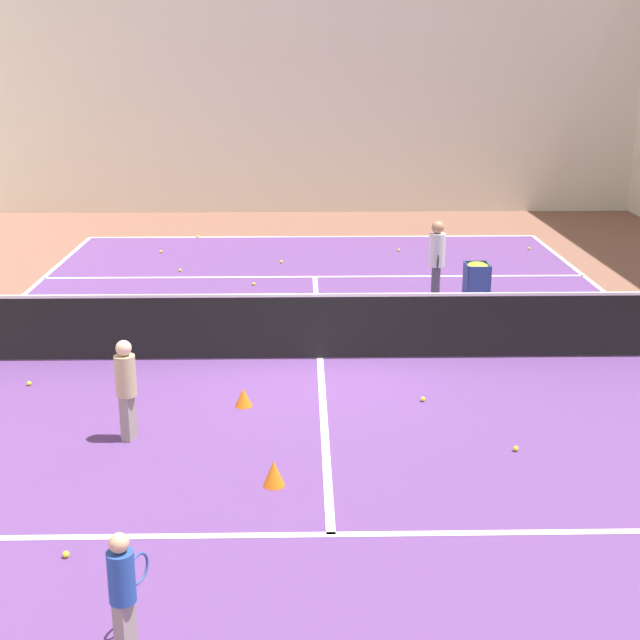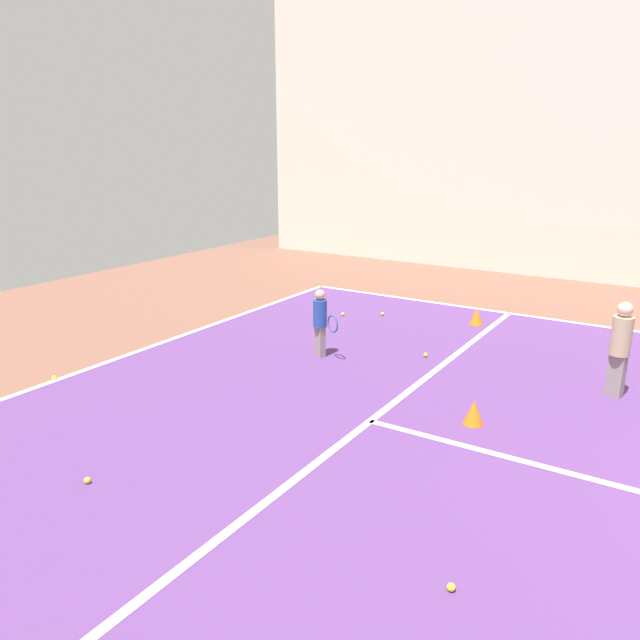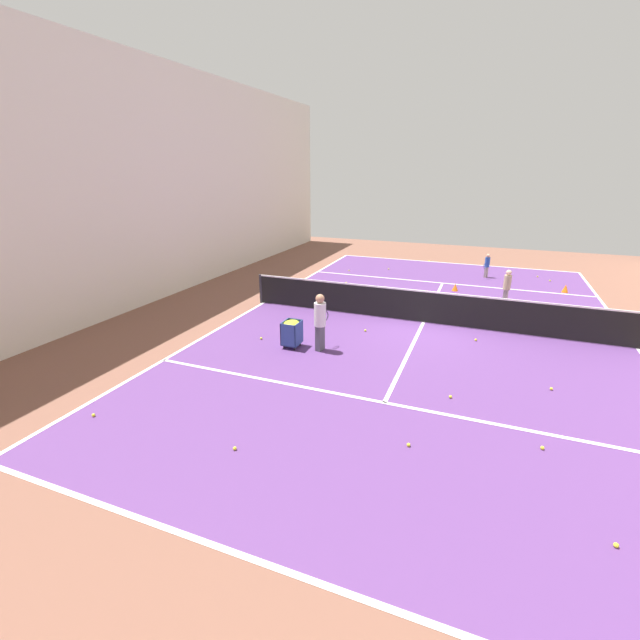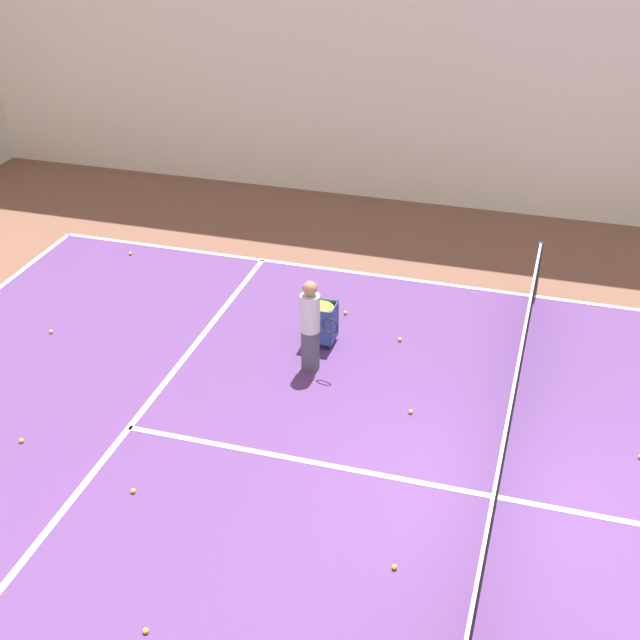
# 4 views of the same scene
# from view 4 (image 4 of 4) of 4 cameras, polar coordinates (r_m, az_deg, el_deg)

# --- Properties ---
(ground_plane) EXTENTS (32.06, 32.06, 0.00)m
(ground_plane) POSITION_cam_4_polar(r_m,az_deg,el_deg) (12.58, 11.24, -11.07)
(ground_plane) COLOR brown
(court_playing_area) EXTENTS (11.98, 20.08, 0.00)m
(court_playing_area) POSITION_cam_4_polar(r_m,az_deg,el_deg) (12.58, 11.24, -11.07)
(court_playing_area) COLOR #563370
(court_playing_area) RESTS_ON ground
(line_sideline_right) EXTENTS (0.10, 20.08, 0.00)m
(line_sideline_right) POSITION_cam_4_polar(r_m,az_deg,el_deg) (17.57, 13.51, 1.50)
(line_sideline_right) COLOR white
(line_sideline_right) RESTS_ON ground
(line_service_far) EXTENTS (11.98, 0.10, 0.00)m
(line_service_far) POSITION_cam_4_polar(r_m,az_deg,el_deg) (13.86, -12.12, -6.75)
(line_service_far) COLOR white
(line_service_far) RESTS_ON ground
(line_centre_service) EXTENTS (0.10, 11.05, 0.00)m
(line_centre_service) POSITION_cam_4_polar(r_m,az_deg,el_deg) (12.57, 11.25, -11.06)
(line_centre_service) COLOR white
(line_centre_service) RESTS_ON ground
(hall_enclosure_right) EXTENTS (0.15, 28.36, 8.55)m
(hall_enclosure_right) POSITION_cam_4_polar(r_m,az_deg,el_deg) (20.01, 16.00, 17.76)
(hall_enclosure_right) COLOR silver
(hall_enclosure_right) RESTS_ON ground
(tennis_net) EXTENTS (12.28, 0.10, 1.09)m
(tennis_net) POSITION_cam_4_polar(r_m,az_deg,el_deg) (12.22, 11.50, -9.08)
(tennis_net) COLOR #2D2D33
(tennis_net) RESTS_ON ground
(coach_at_net) EXTENTS (0.39, 0.68, 1.63)m
(coach_at_net) POSITION_cam_4_polar(r_m,az_deg,el_deg) (14.42, -0.61, 0.01)
(coach_at_net) COLOR #4C4C56
(coach_at_net) RESTS_ON ground
(ball_cart) EXTENTS (0.47, 0.55, 0.79)m
(ball_cart) POSITION_cam_4_polar(r_m,az_deg,el_deg) (15.32, 0.00, 0.28)
(ball_cart) COLOR #2D478C
(ball_cart) RESTS_ON ground
(tennis_ball_2) EXTENTS (0.07, 0.07, 0.07)m
(tennis_ball_2) POSITION_cam_4_polar(r_m,az_deg,el_deg) (19.10, -12.03, 4.19)
(tennis_ball_2) COLOR yellow
(tennis_ball_2) RESTS_ON ground
(tennis_ball_3) EXTENTS (0.07, 0.07, 0.07)m
(tennis_ball_3) POSITION_cam_4_polar(r_m,az_deg,el_deg) (15.69, 5.14, -1.25)
(tennis_ball_3) COLOR yellow
(tennis_ball_3) RESTS_ON ground
(tennis_ball_7) EXTENTS (0.07, 0.07, 0.07)m
(tennis_ball_7) POSITION_cam_4_polar(r_m,az_deg,el_deg) (10.88, -11.09, -18.93)
(tennis_ball_7) COLOR yellow
(tennis_ball_7) RESTS_ON ground
(tennis_ball_14) EXTENTS (0.07, 0.07, 0.07)m
(tennis_ball_14) POSITION_cam_4_polar(r_m,az_deg,el_deg) (11.40, 4.79, -15.48)
(tennis_ball_14) COLOR yellow
(tennis_ball_14) RESTS_ON ground
(tennis_ball_15) EXTENTS (0.07, 0.07, 0.07)m
(tennis_ball_15) POSITION_cam_4_polar(r_m,az_deg,el_deg) (12.65, -11.87, -10.65)
(tennis_ball_15) COLOR yellow
(tennis_ball_15) RESTS_ON ground
(tennis_ball_17) EXTENTS (0.07, 0.07, 0.07)m
(tennis_ball_17) POSITION_cam_4_polar(r_m,az_deg,el_deg) (16.57, -16.83, -0.71)
(tennis_ball_17) COLOR yellow
(tennis_ball_17) RESTS_ON ground
(tennis_ball_19) EXTENTS (0.07, 0.07, 0.07)m
(tennis_ball_19) POSITION_cam_4_polar(r_m,az_deg,el_deg) (13.91, 5.83, -5.85)
(tennis_ball_19) COLOR yellow
(tennis_ball_19) RESTS_ON ground
(tennis_ball_21) EXTENTS (0.07, 0.07, 0.07)m
(tennis_ball_21) POSITION_cam_4_polar(r_m,az_deg,el_deg) (16.46, 1.64, 0.47)
(tennis_ball_21) COLOR yellow
(tennis_ball_21) RESTS_ON ground
(tennis_ball_24) EXTENTS (0.07, 0.07, 0.07)m
(tennis_ball_24) POSITION_cam_4_polar(r_m,az_deg,el_deg) (13.97, -18.57, -7.32)
(tennis_ball_24) COLOR yellow
(tennis_ball_24) RESTS_ON ground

